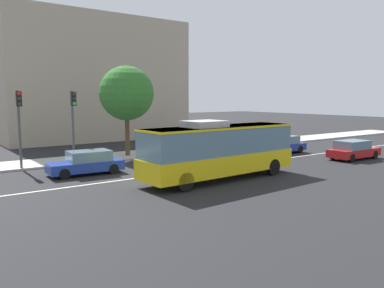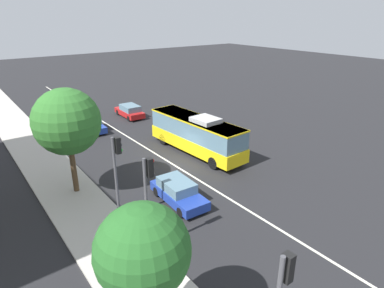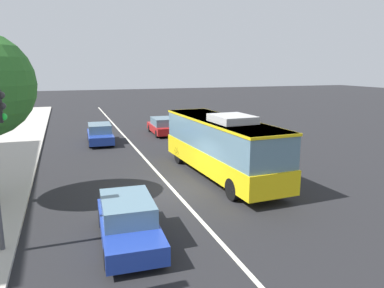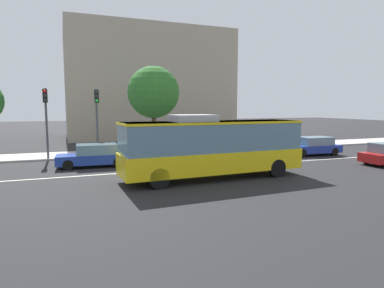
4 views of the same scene
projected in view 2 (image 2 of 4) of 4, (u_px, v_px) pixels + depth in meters
name	position (u px, v px, depth m)	size (l,w,h in m)	color
ground_plane	(175.00, 166.00, 26.87)	(160.00, 160.00, 0.00)	black
sidewalk_kerb	(72.00, 197.00, 22.22)	(80.00, 3.75, 0.14)	#B2ADA3
lane_centre_line	(175.00, 166.00, 26.87)	(76.00, 0.16, 0.01)	silver
transit_bus	(196.00, 133.00, 28.75)	(10.12, 3.02, 3.46)	yellow
sedan_red	(130.00, 111.00, 39.05)	(4.53, 1.89, 1.46)	#B21919
sedan_blue	(91.00, 124.00, 34.51)	(4.56, 1.96, 1.46)	#1E3899
sedan_blue_ahead	(178.00, 192.00, 21.55)	(4.58, 2.00, 1.46)	#1E3899
traffic_light_near_corner	(148.00, 189.00, 16.17)	(0.32, 0.62, 5.20)	#47474C
traffic_light_mid_block	(117.00, 164.00, 18.79)	(0.33, 0.62, 5.20)	#47474C
street_tree_kerbside_left	(143.00, 251.00, 10.87)	(3.23, 3.23, 5.92)	#4C3823
street_tree_kerbside_centre	(67.00, 122.00, 21.07)	(4.29, 4.29, 7.22)	#4C3823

